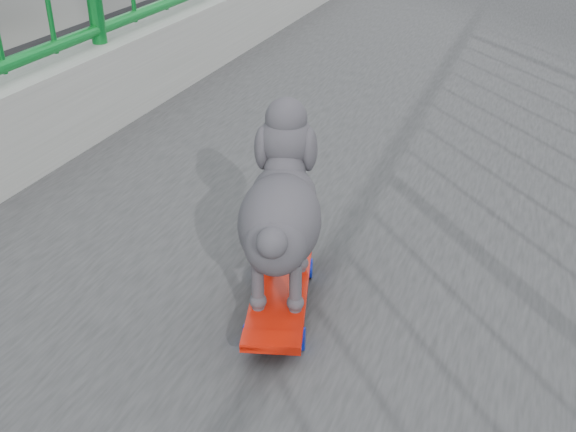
# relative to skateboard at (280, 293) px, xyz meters

# --- Properties ---
(skateboard) EXTENTS (0.24, 0.45, 0.06)m
(skateboard) POSITION_rel_skateboard_xyz_m (0.00, 0.00, 0.00)
(skateboard) COLOR red
(skateboard) RESTS_ON footbridge
(poodle) EXTENTS (0.25, 0.42, 0.36)m
(poodle) POSITION_rel_skateboard_xyz_m (-0.01, 0.02, 0.21)
(poodle) COLOR #28272B
(poodle) RESTS_ON skateboard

